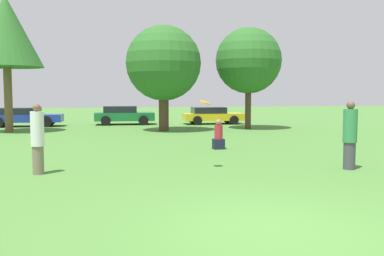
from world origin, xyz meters
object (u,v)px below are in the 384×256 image
(tree_0, at_px, (6,32))
(tree_1, at_px, (163,64))
(person_thrower, at_px, (38,139))
(person_catcher, at_px, (350,135))
(tree_2, at_px, (249,61))
(parked_car_blue, at_px, (23,116))
(frisbee, at_px, (205,102))
(parked_car_yellow, at_px, (212,115))
(parked_car_green, at_px, (123,115))
(bystander_sitting, at_px, (219,136))

(tree_0, height_order, tree_1, tree_0)
(person_thrower, xyz_separation_m, person_catcher, (8.16, -1.15, 0.02))
(tree_2, bearing_deg, parked_car_blue, 159.45)
(frisbee, height_order, parked_car_yellow, frisbee)
(person_thrower, distance_m, parked_car_green, 17.92)
(parked_car_green, bearing_deg, parked_car_yellow, -5.28)
(frisbee, height_order, parked_car_blue, frisbee)
(person_catcher, relative_size, bystander_sitting, 1.66)
(bystander_sitting, distance_m, tree_1, 8.79)
(bystander_sitting, relative_size, parked_car_blue, 0.24)
(tree_1, relative_size, parked_car_green, 1.44)
(tree_1, distance_m, parked_car_yellow, 7.05)
(bystander_sitting, bearing_deg, tree_1, 95.11)
(person_catcher, distance_m, parked_car_blue, 21.40)
(parked_car_green, relative_size, parked_car_yellow, 0.97)
(person_catcher, distance_m, frisbee, 4.03)
(tree_0, bearing_deg, frisbee, -61.23)
(bystander_sitting, xyz_separation_m, parked_car_green, (-2.55, 13.84, 0.19))
(parked_car_yellow, bearing_deg, frisbee, -103.27)
(person_thrower, height_order, parked_car_blue, person_thrower)
(tree_0, distance_m, tree_1, 8.45)
(person_thrower, xyz_separation_m, bystander_sitting, (5.91, 3.76, -0.44))
(frisbee, bearing_deg, tree_0, 118.77)
(person_thrower, xyz_separation_m, parked_car_green, (3.36, 17.60, -0.25))
(person_catcher, bearing_deg, tree_0, -43.87)
(person_catcher, bearing_deg, frisbee, -4.82)
(frisbee, height_order, parked_car_green, frisbee)
(tree_2, xyz_separation_m, parked_car_green, (-6.88, 5.35, -3.31))
(frisbee, distance_m, parked_car_green, 17.94)
(bystander_sitting, xyz_separation_m, parked_car_yellow, (3.37, 12.97, 0.14))
(frisbee, bearing_deg, tree_2, 64.71)
(parked_car_blue, bearing_deg, parked_car_yellow, 0.94)
(frisbee, relative_size, parked_car_yellow, 0.07)
(person_catcher, height_order, parked_car_green, person_catcher)
(person_catcher, bearing_deg, person_thrower, 0.00)
(parked_car_blue, relative_size, parked_car_yellow, 1.12)
(person_catcher, relative_size, frisbee, 6.04)
(person_catcher, height_order, tree_2, tree_2)
(tree_1, distance_m, tree_2, 5.07)
(tree_0, relative_size, parked_car_blue, 1.57)
(tree_2, bearing_deg, tree_0, 176.33)
(bystander_sitting, height_order, parked_car_blue, parked_car_blue)
(tree_1, relative_size, parked_car_blue, 1.25)
(bystander_sitting, bearing_deg, parked_car_green, 100.46)
(bystander_sitting, height_order, parked_car_yellow, parked_car_yellow)
(person_thrower, bearing_deg, person_catcher, 0.00)
(parked_car_green, bearing_deg, tree_0, -141.83)
(frisbee, xyz_separation_m, parked_car_green, (-0.96, 17.87, -1.17))
(frisbee, distance_m, bystander_sitting, 4.55)
(frisbee, xyz_separation_m, tree_1, (0.86, 12.18, 1.88))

